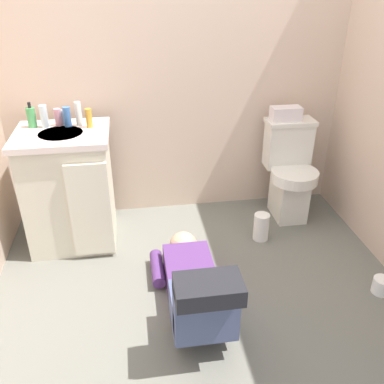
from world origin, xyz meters
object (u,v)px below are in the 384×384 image
bottle_clear (44,116)px  tissue_box (286,114)px  bottle_pink (58,117)px  bottle_white (78,114)px  faucet (62,117)px  person_plumber (194,287)px  bottle_blue (67,117)px  toilet_paper_roll (382,286)px  toilet (290,172)px  vanity_cabinet (70,188)px  soap_dispenser (31,117)px  paper_towel_roll (261,227)px  bottle_amber (89,118)px

bottle_clear → tissue_box: bearing=3.3°
bottle_pink → bottle_white: bottle_white is taller
faucet → person_plumber: bearing=-53.6°
bottle_pink → bottle_blue: 0.07m
bottle_clear → toilet_paper_roll: size_ratio=1.34×
bottle_pink → toilet: bearing=-0.5°
bottle_clear → vanity_cabinet: bearing=-44.9°
soap_dispenser → toilet_paper_roll: (2.07, -0.99, -0.84)m
tissue_box → faucet: bearing=-177.7°
vanity_cabinet → person_plumber: vanity_cabinet is taller
person_plumber → paper_towel_roll: (0.59, 0.65, -0.07)m
toilet → bottle_pink: 1.72m
toilet → bottle_pink: bottle_pink is taller
toilet → tissue_box: tissue_box is taller
bottle_pink → bottle_blue: (0.06, -0.02, 0.01)m
tissue_box → bottle_blue: 1.54m
faucet → bottle_amber: 0.20m
bottle_white → bottle_amber: bottle_white is taller
person_plumber → soap_dispenser: size_ratio=6.42×
tissue_box → bottle_white: 1.47m
person_plumber → bottle_amber: size_ratio=8.60×
person_plumber → soap_dispenser: soap_dispenser is taller
person_plumber → bottle_blue: bearing=125.9°
tissue_box → toilet_paper_roll: size_ratio=2.00×
bottle_white → person_plumber: bearing=-57.1°
bottle_blue → bottle_white: bearing=1.1°
bottle_blue → bottle_amber: bottle_blue is taller
soap_dispenser → bottle_blue: soap_dispenser is taller
toilet → soap_dispenser: 1.88m
vanity_cabinet → toilet: bearing=4.2°
soap_dispenser → paper_towel_roll: soap_dispenser is taller
toilet → faucet: bearing=179.0°
bottle_pink → bottle_amber: bottle_amber is taller
soap_dispenser → tissue_box: bearing=2.7°
soap_dispenser → bottle_amber: size_ratio=1.34×
bottle_blue → bottle_amber: (0.14, -0.04, -0.00)m
bottle_pink → bottle_clear: bearing=-165.2°
tissue_box → soap_dispenser: soap_dispenser is taller
bottle_clear → toilet_paper_roll: bottle_clear is taller
person_plumber → vanity_cabinet: bearing=130.7°
bottle_white → toilet_paper_roll: 2.19m
faucet → toilet_paper_roll: faucet is taller
toilet → paper_towel_roll: size_ratio=3.69×
tissue_box → bottle_pink: bearing=-177.3°
bottle_clear → bottle_pink: size_ratio=1.29×
toilet → toilet_paper_roll: size_ratio=6.82×
bottle_blue → paper_towel_roll: 1.53m
faucet → toilet_paper_roll: size_ratio=0.91×
tissue_box → bottle_clear: bearing=-176.7°
person_plumber → bottle_white: bearing=122.9°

